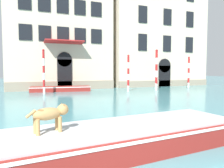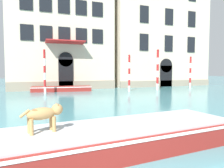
{
  "view_description": "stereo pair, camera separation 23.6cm",
  "coord_description": "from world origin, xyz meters",
  "px_view_note": "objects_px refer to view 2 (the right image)",
  "views": [
    {
      "loc": [
        -2.13,
        -2.02,
        2.28
      ],
      "look_at": [
        4.01,
        13.11,
        1.2
      ],
      "focal_mm": 35.0,
      "sensor_mm": 36.0,
      "label": 1
    },
    {
      "loc": [
        -1.92,
        -2.11,
        2.28
      ],
      "look_at": [
        4.01,
        13.11,
        1.2
      ],
      "focal_mm": 35.0,
      "sensor_mm": 36.0,
      "label": 2
    }
  ],
  "objects_px": {
    "boat_moored_near_palazzo": "(62,89)",
    "mooring_pole_1": "(158,69)",
    "mooring_pole_0": "(190,72)",
    "mooring_pole_4": "(45,71)",
    "mooring_pole_2": "(129,73)",
    "mooring_pole_3": "(158,70)",
    "boat_foreground": "(115,137)",
    "dog_on_deck": "(45,114)"
  },
  "relations": [
    {
      "from": "boat_moored_near_palazzo",
      "to": "mooring_pole_3",
      "type": "relative_size",
      "value": 1.39
    },
    {
      "from": "mooring_pole_1",
      "to": "mooring_pole_4",
      "type": "height_order",
      "value": "mooring_pole_1"
    },
    {
      "from": "boat_moored_near_palazzo",
      "to": "mooring_pole_0",
      "type": "distance_m",
      "value": 15.97
    },
    {
      "from": "boat_moored_near_palazzo",
      "to": "mooring_pole_1",
      "type": "bearing_deg",
      "value": -2.24
    },
    {
      "from": "boat_moored_near_palazzo",
      "to": "mooring_pole_4",
      "type": "distance_m",
      "value": 3.26
    },
    {
      "from": "mooring_pole_4",
      "to": "mooring_pole_3",
      "type": "bearing_deg",
      "value": -2.97
    },
    {
      "from": "boat_foreground",
      "to": "mooring_pole_4",
      "type": "height_order",
      "value": "mooring_pole_4"
    },
    {
      "from": "mooring_pole_2",
      "to": "mooring_pole_3",
      "type": "relative_size",
      "value": 0.85
    },
    {
      "from": "boat_foreground",
      "to": "mooring_pole_0",
      "type": "relative_size",
      "value": 2.01
    },
    {
      "from": "mooring_pole_0",
      "to": "mooring_pole_2",
      "type": "xyz_separation_m",
      "value": [
        -9.27,
        -1.51,
        -0.05
      ]
    },
    {
      "from": "mooring_pole_0",
      "to": "mooring_pole_3",
      "type": "distance_m",
      "value": 5.89
    },
    {
      "from": "mooring_pole_0",
      "to": "mooring_pole_1",
      "type": "xyz_separation_m",
      "value": [
        -5.18,
        -0.53,
        0.33
      ]
    },
    {
      "from": "dog_on_deck",
      "to": "mooring_pole_0",
      "type": "distance_m",
      "value": 24.92
    },
    {
      "from": "boat_moored_near_palazzo",
      "to": "mooring_pole_3",
      "type": "distance_m",
      "value": 10.64
    },
    {
      "from": "dog_on_deck",
      "to": "mooring_pole_0",
      "type": "relative_size",
      "value": 0.27
    },
    {
      "from": "boat_foreground",
      "to": "mooring_pole_3",
      "type": "xyz_separation_m",
      "value": [
        11.18,
        14.98,
        1.9
      ]
    },
    {
      "from": "dog_on_deck",
      "to": "mooring_pole_3",
      "type": "distance_m",
      "value": 19.9
    },
    {
      "from": "mooring_pole_0",
      "to": "mooring_pole_4",
      "type": "height_order",
      "value": "mooring_pole_4"
    },
    {
      "from": "dog_on_deck",
      "to": "mooring_pole_3",
      "type": "xyz_separation_m",
      "value": [
        13.09,
        14.95,
        1.11
      ]
    },
    {
      "from": "boat_foreground",
      "to": "mooring_pole_2",
      "type": "height_order",
      "value": "mooring_pole_2"
    },
    {
      "from": "mooring_pole_4",
      "to": "boat_foreground",
      "type": "bearing_deg",
      "value": -87.2
    },
    {
      "from": "mooring_pole_4",
      "to": "dog_on_deck",
      "type": "bearing_deg",
      "value": -94.2
    },
    {
      "from": "boat_moored_near_palazzo",
      "to": "mooring_pole_1",
      "type": "height_order",
      "value": "mooring_pole_1"
    },
    {
      "from": "boat_foreground",
      "to": "boat_moored_near_palazzo",
      "type": "distance_m",
      "value": 17.62
    },
    {
      "from": "mooring_pole_2",
      "to": "boat_moored_near_palazzo",
      "type": "bearing_deg",
      "value": 157.42
    },
    {
      "from": "dog_on_deck",
      "to": "mooring_pole_4",
      "type": "relative_size",
      "value": 0.26
    },
    {
      "from": "boat_moored_near_palazzo",
      "to": "mooring_pole_4",
      "type": "bearing_deg",
      "value": -125.51
    },
    {
      "from": "mooring_pole_4",
      "to": "boat_moored_near_palazzo",
      "type": "bearing_deg",
      "value": 47.44
    },
    {
      "from": "mooring_pole_0",
      "to": "mooring_pole_1",
      "type": "height_order",
      "value": "mooring_pole_1"
    },
    {
      "from": "mooring_pole_1",
      "to": "mooring_pole_2",
      "type": "xyz_separation_m",
      "value": [
        -4.08,
        -0.99,
        -0.38
      ]
    },
    {
      "from": "mooring_pole_2",
      "to": "mooring_pole_3",
      "type": "bearing_deg",
      "value": 1.94
    },
    {
      "from": "boat_foreground",
      "to": "mooring_pole_3",
      "type": "bearing_deg",
      "value": 49.19
    },
    {
      "from": "mooring_pole_0",
      "to": "boat_foreground",
      "type": "bearing_deg",
      "value": -135.89
    },
    {
      "from": "mooring_pole_2",
      "to": "mooring_pole_4",
      "type": "height_order",
      "value": "mooring_pole_4"
    },
    {
      "from": "boat_foreground",
      "to": "mooring_pole_2",
      "type": "bearing_deg",
      "value": 58.76
    },
    {
      "from": "dog_on_deck",
      "to": "mooring_pole_1",
      "type": "xyz_separation_m",
      "value": [
        13.61,
        15.81,
        1.15
      ]
    },
    {
      "from": "mooring_pole_1",
      "to": "mooring_pole_2",
      "type": "relative_size",
      "value": 1.2
    },
    {
      "from": "mooring_pole_0",
      "to": "mooring_pole_4",
      "type": "bearing_deg",
      "value": -177.49
    },
    {
      "from": "mooring_pole_1",
      "to": "mooring_pole_2",
      "type": "height_order",
      "value": "mooring_pole_1"
    },
    {
      "from": "mooring_pole_2",
      "to": "mooring_pole_0",
      "type": "bearing_deg",
      "value": 9.28
    },
    {
      "from": "boat_foreground",
      "to": "mooring_pole_4",
      "type": "xyz_separation_m",
      "value": [
        -0.76,
        15.6,
        1.73
      ]
    },
    {
      "from": "boat_moored_near_palazzo",
      "to": "mooring_pole_4",
      "type": "relative_size",
      "value": 1.5
    }
  ]
}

